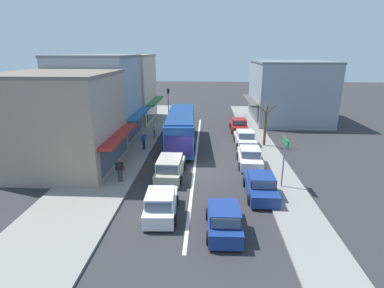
# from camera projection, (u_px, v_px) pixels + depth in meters

# --- Properties ---
(ground_plane) EXTENTS (140.00, 140.00, 0.00)m
(ground_plane) POSITION_uv_depth(u_px,v_px,m) (194.00, 171.00, 23.20)
(ground_plane) COLOR #2D2D30
(lane_centre_line) EXTENTS (0.20, 28.00, 0.01)m
(lane_centre_line) POSITION_uv_depth(u_px,v_px,m) (196.00, 154.00, 27.01)
(lane_centre_line) COLOR silver
(lane_centre_line) RESTS_ON ground
(sidewalk_left) EXTENTS (5.20, 44.00, 0.14)m
(sidewalk_left) POSITION_uv_depth(u_px,v_px,m) (128.00, 145.00, 29.24)
(sidewalk_left) COLOR gray
(sidewalk_left) RESTS_ON ground
(kerb_right) EXTENTS (2.80, 44.00, 0.12)m
(kerb_right) POSITION_uv_depth(u_px,v_px,m) (262.00, 148.00, 28.59)
(kerb_right) COLOR gray
(kerb_right) RESTS_ON ground
(shopfront_corner_near) EXTENTS (8.95, 8.00, 7.44)m
(shopfront_corner_near) POSITION_uv_depth(u_px,v_px,m) (63.00, 122.00, 23.01)
(shopfront_corner_near) COLOR gray
(shopfront_corner_near) RESTS_ON ground
(shopfront_mid_block) EXTENTS (8.30, 8.03, 8.54)m
(shopfront_mid_block) POSITION_uv_depth(u_px,v_px,m) (99.00, 98.00, 30.58)
(shopfront_mid_block) COLOR #84939E
(shopfront_mid_block) RESTS_ON ground
(shopfront_far_end) EXTENTS (8.81, 8.19, 8.48)m
(shopfront_far_end) POSITION_uv_depth(u_px,v_px,m) (121.00, 89.00, 38.51)
(shopfront_far_end) COLOR beige
(shopfront_far_end) RESTS_ON ground
(building_right_far) EXTENTS (10.06, 10.28, 7.70)m
(building_right_far) POSITION_uv_depth(u_px,v_px,m) (289.00, 92.00, 38.73)
(building_right_far) COLOR #84939E
(building_right_far) RESTS_ON ground
(city_bus) EXTENTS (3.14, 10.97, 3.23)m
(city_bus) POSITION_uv_depth(u_px,v_px,m) (181.00, 126.00, 29.12)
(city_bus) COLOR #1E4C99
(city_bus) RESTS_ON ground
(wagon_queue_far_back) EXTENTS (2.00, 4.53, 1.58)m
(wagon_queue_far_back) POSITION_uv_depth(u_px,v_px,m) (170.00, 168.00, 21.89)
(wagon_queue_far_back) COLOR #B7B29E
(wagon_queue_far_back) RESTS_ON ground
(hatchback_queue_gap_filler) EXTENTS (1.95, 3.77, 1.54)m
(hatchback_queue_gap_filler) POSITION_uv_depth(u_px,v_px,m) (161.00, 204.00, 16.76)
(hatchback_queue_gap_filler) COLOR silver
(hatchback_queue_gap_filler) RESTS_ON ground
(hatchback_adjacent_lane_lead) EXTENTS (1.87, 3.73, 1.54)m
(hatchback_adjacent_lane_lead) POSITION_uv_depth(u_px,v_px,m) (224.00, 219.00, 15.26)
(hatchback_adjacent_lane_lead) COLOR navy
(hatchback_adjacent_lane_lead) RESTS_ON ground
(parked_sedan_kerb_front) EXTENTS (1.90, 4.20, 1.47)m
(parked_sedan_kerb_front) POSITION_uv_depth(u_px,v_px,m) (261.00, 186.00, 19.16)
(parked_sedan_kerb_front) COLOR navy
(parked_sedan_kerb_front) RESTS_ON ground
(parked_sedan_kerb_second) EXTENTS (1.99, 4.25, 1.47)m
(parked_sedan_kerb_second) POSITION_uv_depth(u_px,v_px,m) (250.00, 157.00, 24.31)
(parked_sedan_kerb_second) COLOR silver
(parked_sedan_kerb_second) RESTS_ON ground
(parked_sedan_kerb_third) EXTENTS (2.02, 4.26, 1.47)m
(parked_sedan_kerb_third) POSITION_uv_depth(u_px,v_px,m) (245.00, 139.00, 29.40)
(parked_sedan_kerb_third) COLOR silver
(parked_sedan_kerb_third) RESTS_ON ground
(parked_sedan_kerb_rear) EXTENTS (1.94, 4.22, 1.47)m
(parked_sedan_kerb_rear) POSITION_uv_depth(u_px,v_px,m) (239.00, 126.00, 34.53)
(parked_sedan_kerb_rear) COLOR maroon
(parked_sedan_kerb_rear) RESTS_ON ground
(traffic_light_downstreet) EXTENTS (0.33, 0.24, 4.20)m
(traffic_light_downstreet) POSITION_uv_depth(u_px,v_px,m) (168.00, 99.00, 39.63)
(traffic_light_downstreet) COLOR gray
(traffic_light_downstreet) RESTS_ON ground
(directional_road_sign) EXTENTS (0.10, 1.40, 3.60)m
(directional_road_sign) POSITION_uv_depth(u_px,v_px,m) (285.00, 151.00, 19.61)
(directional_road_sign) COLOR gray
(directional_road_sign) RESTS_ON ground
(street_tree_right) EXTENTS (1.77, 1.71, 4.18)m
(street_tree_right) POSITION_uv_depth(u_px,v_px,m) (265.00, 126.00, 28.63)
(street_tree_right) COLOR brown
(street_tree_right) RESTS_ON ground
(pedestrian_with_handbag_near) EXTENTS (0.65, 0.34, 1.63)m
(pedestrian_with_handbag_near) POSITION_uv_depth(u_px,v_px,m) (120.00, 169.00, 20.83)
(pedestrian_with_handbag_near) COLOR #333338
(pedestrian_with_handbag_near) RESTS_ON sidewalk_left
(pedestrian_browsing_midblock) EXTENTS (0.27, 0.56, 1.63)m
(pedestrian_browsing_midblock) POSITION_uv_depth(u_px,v_px,m) (154.00, 129.00, 31.35)
(pedestrian_browsing_midblock) COLOR #4C4742
(pedestrian_browsing_midblock) RESTS_ON sidewalk_left
(pedestrian_far_walker) EXTENTS (0.36, 0.51, 1.63)m
(pedestrian_far_walker) POSITION_uv_depth(u_px,v_px,m) (144.00, 140.00, 27.59)
(pedestrian_far_walker) COLOR #232838
(pedestrian_far_walker) RESTS_ON sidewalk_left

